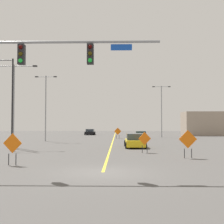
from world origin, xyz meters
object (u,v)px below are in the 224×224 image
(traffic_signal_assembly, at_px, (19,68))
(car_green_mid, at_px, (141,135))
(street_lamp_near_right, at_px, (162,107))
(construction_sign_right_shoulder, at_px, (12,145))
(construction_sign_median_near, at_px, (188,140))
(car_yellow_approaching, at_px, (135,141))
(street_lamp_mid_right, at_px, (14,98))
(car_black_distant, at_px, (90,132))
(construction_sign_left_lane, at_px, (145,140))
(construction_sign_median_far, at_px, (118,132))
(street_lamp_near_left, at_px, (46,103))
(street_lamp_far_right, at_px, (11,99))

(traffic_signal_assembly, xyz_separation_m, car_green_mid, (8.84, 32.97, -4.80))
(street_lamp_near_right, bearing_deg, construction_sign_right_shoulder, -111.84)
(construction_sign_right_shoulder, bearing_deg, construction_sign_median_near, 18.26)
(construction_sign_right_shoulder, bearing_deg, car_yellow_approaching, 58.40)
(street_lamp_mid_right, distance_m, car_black_distant, 34.35)
(car_black_distant, bearing_deg, construction_sign_left_lane, -77.69)
(construction_sign_right_shoulder, relative_size, construction_sign_median_far, 1.06)
(street_lamp_near_left, relative_size, car_yellow_approaching, 1.99)
(construction_sign_right_shoulder, relative_size, car_black_distant, 0.45)
(street_lamp_near_left, relative_size, car_black_distant, 2.19)
(street_lamp_far_right, relative_size, car_yellow_approaching, 1.95)
(traffic_signal_assembly, distance_m, street_lamp_mid_right, 15.86)
(street_lamp_near_right, xyz_separation_m, construction_sign_right_shoulder, (-14.10, -35.19, -4.19))
(street_lamp_near_right, bearing_deg, street_lamp_far_right, -127.90)
(car_green_mid, bearing_deg, street_lamp_near_right, 48.35)
(street_lamp_near_left, bearing_deg, construction_sign_median_far, 37.53)
(street_lamp_mid_right, bearing_deg, car_green_mid, 51.39)
(street_lamp_far_right, relative_size, car_black_distant, 2.14)
(street_lamp_near_right, xyz_separation_m, construction_sign_median_near, (-2.79, -31.45, -4.12))
(car_green_mid, bearing_deg, construction_sign_median_near, -87.21)
(construction_sign_right_shoulder, distance_m, car_black_distant, 46.16)
(street_lamp_near_left, bearing_deg, street_lamp_near_right, 34.06)
(street_lamp_near_left, height_order, construction_sign_right_shoulder, street_lamp_near_left)
(street_lamp_near_right, bearing_deg, construction_sign_median_near, -95.06)
(street_lamp_mid_right, xyz_separation_m, street_lamp_near_left, (0.65, 10.63, 0.18))
(street_lamp_near_right, height_order, car_black_distant, street_lamp_near_right)
(street_lamp_near_right, relative_size, construction_sign_left_lane, 5.26)
(traffic_signal_assembly, relative_size, construction_sign_right_shoulder, 5.73)
(street_lamp_near_left, distance_m, construction_sign_right_shoulder, 23.73)
(street_lamp_near_left, bearing_deg, construction_sign_right_shoulder, -80.52)
(street_lamp_mid_right, distance_m, construction_sign_right_shoulder, 13.79)
(street_lamp_near_left, bearing_deg, car_black_distant, 80.25)
(street_lamp_mid_right, xyz_separation_m, construction_sign_median_far, (10.71, 18.36, -4.04))
(street_lamp_near_right, distance_m, street_lamp_far_right, 30.13)
(street_lamp_far_right, distance_m, construction_sign_median_far, 22.42)
(traffic_signal_assembly, relative_size, street_lamp_near_right, 1.17)
(construction_sign_median_near, bearing_deg, construction_sign_right_shoulder, -161.74)
(construction_sign_median_far, distance_m, car_green_mid, 3.84)
(street_lamp_far_right, bearing_deg, construction_sign_right_shoulder, -68.90)
(street_lamp_near_right, relative_size, car_green_mid, 2.14)
(street_lamp_mid_right, bearing_deg, street_lamp_near_left, 86.52)
(traffic_signal_assembly, height_order, street_lamp_near_right, street_lamp_near_right)
(traffic_signal_assembly, distance_m, car_black_distant, 48.80)
(car_yellow_approaching, bearing_deg, car_green_mid, 83.56)
(construction_sign_median_far, height_order, car_green_mid, construction_sign_median_far)
(traffic_signal_assembly, distance_m, street_lamp_far_right, 14.89)
(street_lamp_mid_right, bearing_deg, traffic_signal_assembly, -69.09)
(construction_sign_left_lane, relative_size, construction_sign_median_near, 0.87)
(car_black_distant, bearing_deg, construction_sign_right_shoulder, -90.15)
(construction_sign_right_shoulder, height_order, car_green_mid, construction_sign_right_shoulder)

